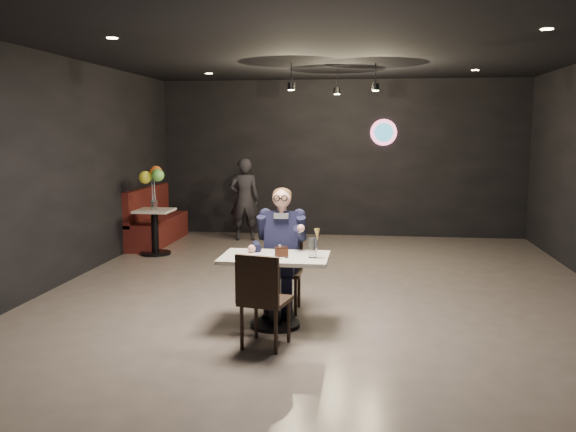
# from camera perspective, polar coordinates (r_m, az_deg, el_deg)

# --- Properties ---
(floor) EXTENTS (9.00, 9.00, 0.00)m
(floor) POSITION_cam_1_polar(r_m,az_deg,el_deg) (7.63, 3.40, -7.43)
(floor) COLOR #70645D
(floor) RESTS_ON ground
(wall_sign) EXTENTS (0.50, 0.06, 0.50)m
(wall_sign) POSITION_cam_1_polar(r_m,az_deg,el_deg) (11.81, 8.94, 7.74)
(wall_sign) COLOR pink
(wall_sign) RESTS_ON floor
(pendant_lights) EXTENTS (1.40, 1.20, 0.36)m
(pendant_lights) POSITION_cam_1_polar(r_m,az_deg,el_deg) (9.39, 4.43, 13.17)
(pendant_lights) COLOR black
(pendant_lights) RESTS_ON floor
(main_table) EXTENTS (1.10, 0.70, 0.75)m
(main_table) POSITION_cam_1_polar(r_m,az_deg,el_deg) (6.36, -1.22, -7.04)
(main_table) COLOR white
(main_table) RESTS_ON floor
(chair_far) EXTENTS (0.42, 0.46, 0.92)m
(chair_far) POSITION_cam_1_polar(r_m,az_deg,el_deg) (6.87, -0.53, -5.18)
(chair_far) COLOR black
(chair_far) RESTS_ON floor
(chair_near) EXTENTS (0.51, 0.54, 0.92)m
(chair_near) POSITION_cam_1_polar(r_m,az_deg,el_deg) (5.77, -2.12, -7.74)
(chair_near) COLOR black
(chair_near) RESTS_ON floor
(seated_man) EXTENTS (0.60, 0.80, 1.44)m
(seated_man) POSITION_cam_1_polar(r_m,az_deg,el_deg) (6.82, -0.54, -3.06)
(seated_man) COLOR black
(seated_man) RESTS_ON floor
(dessert_plate) EXTENTS (0.22, 0.22, 0.01)m
(dessert_plate) POSITION_cam_1_polar(r_m,az_deg,el_deg) (6.17, -1.27, -3.88)
(dessert_plate) COLOR white
(dessert_plate) RESTS_ON main_table
(cake_slice) EXTENTS (0.15, 0.14, 0.09)m
(cake_slice) POSITION_cam_1_polar(r_m,az_deg,el_deg) (6.18, -0.62, -3.38)
(cake_slice) COLOR black
(cake_slice) RESTS_ON dessert_plate
(mint_leaf) EXTENTS (0.06, 0.04, 0.01)m
(mint_leaf) POSITION_cam_1_polar(r_m,az_deg,el_deg) (6.15, -0.61, -3.10)
(mint_leaf) COLOR #297F3A
(mint_leaf) RESTS_ON cake_slice
(sundae_glass) EXTENTS (0.09, 0.09, 0.20)m
(sundae_glass) POSITION_cam_1_polar(r_m,az_deg,el_deg) (6.17, 2.34, -2.99)
(sundae_glass) COLOR silver
(sundae_glass) RESTS_ON main_table
(wafer_cone) EXTENTS (0.07, 0.07, 0.12)m
(wafer_cone) POSITION_cam_1_polar(r_m,az_deg,el_deg) (6.11, 2.77, -1.75)
(wafer_cone) COLOR tan
(wafer_cone) RESTS_ON sundae_glass
(booth_bench) EXTENTS (0.51, 2.03, 1.02)m
(booth_bench) POSITION_cam_1_polar(r_m,az_deg,el_deg) (11.28, -12.08, 0.06)
(booth_bench) COLOR #41100D
(booth_bench) RESTS_ON floor
(side_table) EXTENTS (0.57, 0.57, 0.72)m
(side_table) POSITION_cam_1_polar(r_m,az_deg,el_deg) (10.27, -12.33, -1.55)
(side_table) COLOR white
(side_table) RESTS_ON floor
(balloon_vase) EXTENTS (0.11, 0.11, 0.16)m
(balloon_vase) POSITION_cam_1_polar(r_m,az_deg,el_deg) (10.21, -12.41, 1.05)
(balloon_vase) COLOR silver
(balloon_vase) RESTS_ON side_table
(balloon_bunch) EXTENTS (0.38, 0.38, 0.62)m
(balloon_bunch) POSITION_cam_1_polar(r_m,az_deg,el_deg) (10.17, -12.48, 3.19)
(balloon_bunch) COLOR #FEFF35
(balloon_bunch) RESTS_ON balloon_vase
(passerby) EXTENTS (0.61, 0.46, 1.53)m
(passerby) POSITION_cam_1_polar(r_m,az_deg,el_deg) (11.34, -4.10, 1.56)
(passerby) COLOR black
(passerby) RESTS_ON floor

